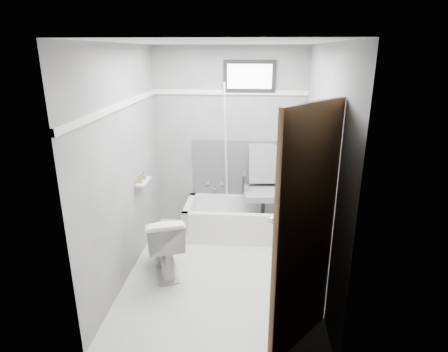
# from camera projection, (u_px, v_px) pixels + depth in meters

# --- Properties ---
(floor) EXTENTS (2.60, 2.60, 0.00)m
(floor) POSITION_uv_depth(u_px,v_px,m) (222.00, 271.00, 4.16)
(floor) COLOR silver
(floor) RESTS_ON ground
(ceiling) EXTENTS (2.60, 2.60, 0.00)m
(ceiling) POSITION_uv_depth(u_px,v_px,m) (221.00, 42.00, 3.39)
(ceiling) COLOR silver
(ceiling) RESTS_ON floor
(wall_back) EXTENTS (2.00, 0.02, 2.40)m
(wall_back) POSITION_uv_depth(u_px,v_px,m) (230.00, 139.00, 5.00)
(wall_back) COLOR slate
(wall_back) RESTS_ON floor
(wall_front) EXTENTS (2.00, 0.02, 2.40)m
(wall_front) POSITION_uv_depth(u_px,v_px,m) (205.00, 225.00, 2.55)
(wall_front) COLOR slate
(wall_front) RESTS_ON floor
(wall_left) EXTENTS (0.02, 2.60, 2.40)m
(wall_left) POSITION_uv_depth(u_px,v_px,m) (125.00, 166.00, 3.85)
(wall_left) COLOR slate
(wall_left) RESTS_ON floor
(wall_right) EXTENTS (0.02, 2.60, 2.40)m
(wall_right) POSITION_uv_depth(u_px,v_px,m) (322.00, 171.00, 3.70)
(wall_right) COLOR slate
(wall_right) RESTS_ON floor
(bathtub) EXTENTS (1.50, 0.70, 0.42)m
(bathtub) POSITION_uv_depth(u_px,v_px,m) (242.00, 219.00, 4.95)
(bathtub) COLOR white
(bathtub) RESTS_ON floor
(office_chair) EXTENTS (0.66, 0.66, 1.05)m
(office_chair) POSITION_uv_depth(u_px,v_px,m) (264.00, 188.00, 4.84)
(office_chair) COLOR slate
(office_chair) RESTS_ON bathtub
(toilet) EXTENTS (0.61, 0.80, 0.69)m
(toilet) POSITION_uv_depth(u_px,v_px,m) (164.00, 243.00, 4.05)
(toilet) COLOR white
(toilet) RESTS_ON floor
(door) EXTENTS (0.78, 0.78, 2.00)m
(door) POSITION_uv_depth(u_px,v_px,m) (348.00, 255.00, 2.56)
(door) COLOR brown
(door) RESTS_ON floor
(window) EXTENTS (0.66, 0.04, 0.40)m
(window) POSITION_uv_depth(u_px,v_px,m) (250.00, 76.00, 4.71)
(window) COLOR black
(window) RESTS_ON wall_back
(backerboard) EXTENTS (1.50, 0.02, 0.78)m
(backerboard) POSITION_uv_depth(u_px,v_px,m) (248.00, 168.00, 5.10)
(backerboard) COLOR #4C4C4F
(backerboard) RESTS_ON wall_back
(trim_back) EXTENTS (2.00, 0.02, 0.06)m
(trim_back) POSITION_uv_depth(u_px,v_px,m) (230.00, 92.00, 4.79)
(trim_back) COLOR white
(trim_back) RESTS_ON wall_back
(trim_left) EXTENTS (0.02, 2.60, 0.06)m
(trim_left) POSITION_uv_depth(u_px,v_px,m) (121.00, 105.00, 3.65)
(trim_left) COLOR white
(trim_left) RESTS_ON wall_left
(pole) EXTENTS (0.02, 0.61, 1.87)m
(pole) POSITION_uv_depth(u_px,v_px,m) (226.00, 155.00, 4.83)
(pole) COLOR white
(pole) RESTS_ON bathtub
(shelf) EXTENTS (0.10, 0.32, 0.02)m
(shelf) POSITION_uv_depth(u_px,v_px,m) (143.00, 182.00, 4.29)
(shelf) COLOR silver
(shelf) RESTS_ON wall_left
(soap_bottle_a) EXTENTS (0.05, 0.05, 0.10)m
(soap_bottle_a) POSITION_uv_depth(u_px,v_px,m) (140.00, 178.00, 4.20)
(soap_bottle_a) COLOR #9F8B4F
(soap_bottle_a) RESTS_ON shelf
(soap_bottle_b) EXTENTS (0.09, 0.09, 0.09)m
(soap_bottle_b) POSITION_uv_depth(u_px,v_px,m) (144.00, 175.00, 4.33)
(soap_bottle_b) COLOR #465F81
(soap_bottle_b) RESTS_ON shelf
(faucet) EXTENTS (0.26, 0.10, 0.16)m
(faucet) POSITION_uv_depth(u_px,v_px,m) (215.00, 185.00, 5.20)
(faucet) COLOR silver
(faucet) RESTS_ON wall_back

